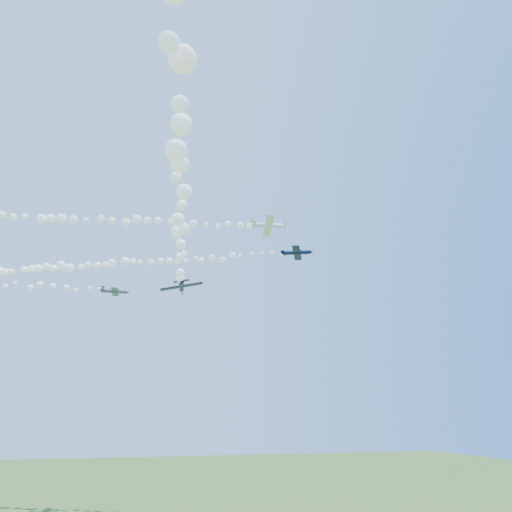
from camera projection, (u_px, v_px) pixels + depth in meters
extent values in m
cylinder|color=silver|center=(267.00, 225.00, 85.35)|extent=(6.12, 1.14, 0.89)
cone|color=silver|center=(284.00, 226.00, 85.65)|extent=(0.75, 0.85, 0.82)
cone|color=#C33E16|center=(286.00, 226.00, 85.69)|extent=(0.32, 0.30, 0.29)
cube|color=black|center=(285.00, 226.00, 85.68)|extent=(0.14, 0.51, 1.92)
cube|color=silver|center=(269.00, 226.00, 85.31)|extent=(2.57, 7.53, 1.60)
cube|color=silver|center=(254.00, 224.00, 85.13)|extent=(1.23, 2.70, 0.59)
cube|color=#C33E16|center=(253.00, 222.00, 85.42)|extent=(1.01, 0.46, 1.22)
sphere|color=black|center=(271.00, 224.00, 85.63)|extent=(0.85, 0.95, 0.86)
cylinder|color=#0B1332|center=(296.00, 253.00, 87.66)|extent=(5.85, 2.88, 0.93)
cone|color=#0B1332|center=(312.00, 252.00, 87.15)|extent=(0.94, 0.99, 0.80)
cone|color=white|center=(314.00, 252.00, 87.08)|extent=(0.38, 0.37, 0.28)
cube|color=black|center=(313.00, 252.00, 87.10)|extent=(0.17, 0.22, 1.88)
cube|color=#0B1332|center=(297.00, 253.00, 87.58)|extent=(4.27, 7.29, 0.51)
cube|color=#0B1332|center=(283.00, 253.00, 88.11)|extent=(1.79, 2.69, 0.22)
cube|color=white|center=(282.00, 251.00, 88.33)|extent=(0.94, 0.50, 1.20)
sphere|color=black|center=(300.00, 251.00, 87.68)|extent=(0.96, 0.96, 0.76)
cylinder|color=#384352|center=(114.00, 291.00, 89.95)|extent=(5.18, 0.82, 0.73)
cone|color=#384352|center=(128.00, 292.00, 90.61)|extent=(0.62, 0.70, 0.69)
cone|color=navy|center=(130.00, 292.00, 90.71)|extent=(0.26, 0.25, 0.24)
cube|color=black|center=(129.00, 292.00, 90.68)|extent=(0.05, 0.14, 1.64)
cube|color=#384352|center=(115.00, 292.00, 89.97)|extent=(1.35, 6.39, 0.19)
cube|color=#384352|center=(102.00, 290.00, 89.42)|extent=(0.75, 2.25, 0.09)
cube|color=navy|center=(102.00, 288.00, 89.58)|extent=(0.82, 0.10, 1.04)
sphere|color=black|center=(118.00, 290.00, 90.25)|extent=(0.63, 0.63, 0.63)
cylinder|color=black|center=(181.00, 285.00, 67.87)|extent=(1.46, 5.54, 0.94)
cone|color=black|center=(182.00, 290.00, 70.64)|extent=(0.81, 0.75, 0.75)
cone|color=orange|center=(182.00, 290.00, 71.02)|extent=(0.29, 0.31, 0.27)
cube|color=black|center=(182.00, 290.00, 70.92)|extent=(0.50, 0.08, 1.72)
cube|color=black|center=(182.00, 286.00, 68.05)|extent=(6.70, 1.99, 1.62)
cube|color=black|center=(181.00, 281.00, 65.58)|extent=(2.39, 0.99, 0.60)
cube|color=orange|center=(181.00, 278.00, 65.65)|extent=(0.39, 0.88, 1.11)
sphere|color=black|center=(181.00, 285.00, 68.69)|extent=(0.84, 0.72, 0.80)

